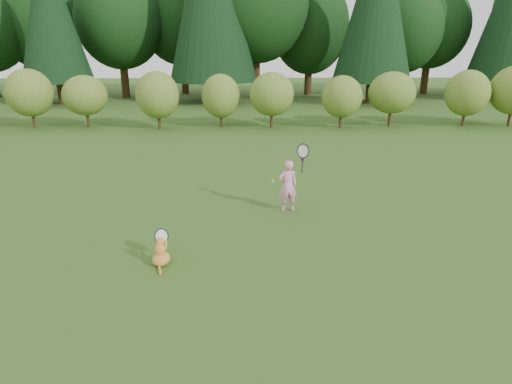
{
  "coord_description": "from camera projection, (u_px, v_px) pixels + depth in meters",
  "views": [
    {
      "loc": [
        -0.04,
        -8.12,
        3.71
      ],
      "look_at": [
        0.2,
        0.8,
        0.7
      ],
      "focal_mm": 30.0,
      "sensor_mm": 36.0,
      "label": 1
    }
  ],
  "objects": [
    {
      "name": "child",
      "position": [
        288.0,
        185.0,
        10.07
      ],
      "size": [
        0.71,
        0.43,
        1.86
      ],
      "rotation": [
        0.0,
        0.0,
        3.29
      ],
      "color": "pink",
      "rests_on": "ground"
    },
    {
      "name": "shrub_row",
      "position": [
        245.0,
        98.0,
        20.74
      ],
      "size": [
        28.0,
        3.0,
        2.8
      ],
      "primitive_type": null,
      "color": "#536D22",
      "rests_on": "ground"
    },
    {
      "name": "ground",
      "position": [
        247.0,
        236.0,
        8.87
      ],
      "size": [
        100.0,
        100.0,
        0.0
      ],
      "primitive_type": "plane",
      "color": "#244B15",
      "rests_on": "ground"
    },
    {
      "name": "cat",
      "position": [
        161.0,
        250.0,
        7.65
      ],
      "size": [
        0.43,
        0.77,
        0.71
      ],
      "rotation": [
        0.0,
        0.0,
        -0.17
      ],
      "color": "orange",
      "rests_on": "ground"
    },
    {
      "name": "tennis_ball",
      "position": [
        273.0,
        181.0,
        9.93
      ],
      "size": [
        0.06,
        0.06,
        0.06
      ],
      "color": "yellow",
      "rests_on": "ground"
    }
  ]
}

